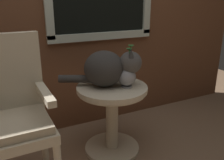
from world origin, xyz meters
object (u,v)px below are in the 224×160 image
(pewter_vase_with_ivy, at_px, (127,75))
(wicker_chair, at_px, (8,111))
(wicker_side_table, at_px, (112,108))
(cat, at_px, (108,68))

(pewter_vase_with_ivy, bearing_deg, wicker_chair, -175.02)
(wicker_side_table, distance_m, cat, 0.33)
(wicker_side_table, distance_m, pewter_vase_with_ivy, 0.31)
(wicker_chair, relative_size, cat, 1.73)
(cat, distance_m, pewter_vase_with_ivy, 0.15)
(wicker_side_table, height_order, cat, cat)
(wicker_side_table, height_order, wicker_chair, wicker_chair)
(wicker_side_table, relative_size, cat, 0.97)
(wicker_chair, height_order, pewter_vase_with_ivy, wicker_chair)
(wicker_chair, bearing_deg, pewter_vase_with_ivy, 4.98)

